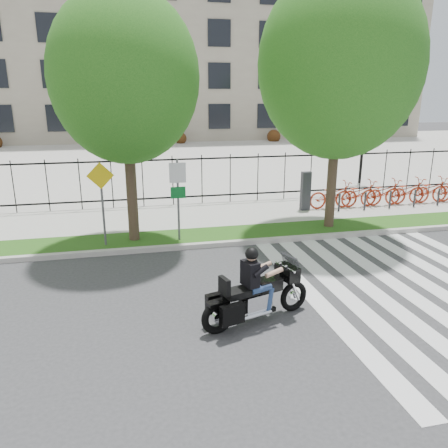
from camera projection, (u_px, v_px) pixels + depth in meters
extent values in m
plane|color=#333335|center=(222.00, 311.00, 9.40)|extent=(120.00, 120.00, 0.00)
cube|color=#AEABA3|center=(193.00, 246.00, 13.21)|extent=(60.00, 0.20, 0.15)
cube|color=#204812|center=(188.00, 238.00, 14.01)|extent=(60.00, 1.50, 0.15)
cube|color=#A3A198|center=(179.00, 217.00, 16.35)|extent=(60.00, 3.50, 0.15)
cube|color=#A3A198|center=(150.00, 157.00, 32.78)|extent=(80.00, 34.00, 0.10)
cube|color=gray|center=(135.00, 44.00, 48.69)|extent=(60.00, 20.00, 20.00)
cylinder|color=black|center=(363.00, 146.00, 22.18)|extent=(0.14, 0.14, 4.00)
cylinder|color=black|center=(366.00, 107.00, 21.64)|extent=(0.06, 0.70, 0.70)
sphere|color=white|center=(360.00, 105.00, 21.54)|extent=(0.36, 0.36, 0.36)
sphere|color=white|center=(373.00, 105.00, 21.69)|extent=(0.36, 0.36, 0.36)
cylinder|color=#33231C|center=(131.00, 183.00, 13.13)|extent=(0.32, 0.32, 3.53)
ellipsoid|color=#125215|center=(125.00, 77.00, 12.27)|extent=(4.24, 4.24, 4.87)
cylinder|color=#33231C|center=(332.00, 172.00, 14.50)|extent=(0.32, 0.32, 3.71)
ellipsoid|color=#125215|center=(340.00, 64.00, 13.54)|extent=(5.12, 5.12, 5.89)
cube|color=#2D2D33|center=(306.00, 191.00, 16.93)|extent=(0.35, 0.25, 1.50)
imported|color=#B03118|center=(334.00, 195.00, 17.24)|extent=(2.03, 0.71, 1.07)
cylinder|color=#2D2D33|center=(339.00, 202.00, 16.82)|extent=(0.08, 0.08, 0.70)
imported|color=#B03118|center=(359.00, 194.00, 17.47)|extent=(2.03, 0.71, 1.07)
cylinder|color=#2D2D33|center=(365.00, 201.00, 17.06)|extent=(0.08, 0.08, 0.70)
imported|color=#B03118|center=(384.00, 192.00, 17.71)|extent=(2.03, 0.71, 1.07)
cylinder|color=#2D2D33|center=(390.00, 200.00, 17.29)|extent=(0.08, 0.08, 0.70)
imported|color=#B03118|center=(408.00, 191.00, 17.94)|extent=(2.03, 0.71, 1.07)
cylinder|color=#2D2D33|center=(415.00, 198.00, 17.52)|extent=(0.08, 0.08, 0.70)
imported|color=#B03118|center=(431.00, 190.00, 18.17)|extent=(2.03, 0.71, 1.07)
cylinder|color=#2D2D33|center=(438.00, 197.00, 17.76)|extent=(0.08, 0.08, 0.70)
cylinder|color=#59595B|center=(178.00, 200.00, 13.24)|extent=(0.07, 0.07, 2.50)
cube|color=white|center=(178.00, 173.00, 12.96)|extent=(0.50, 0.03, 0.60)
cube|color=#0C6626|center=(178.00, 193.00, 13.13)|extent=(0.45, 0.03, 0.35)
cylinder|color=#59595B|center=(103.00, 206.00, 12.78)|extent=(0.07, 0.07, 2.40)
cube|color=yellow|center=(100.00, 176.00, 12.49)|extent=(0.78, 0.03, 0.78)
torus|color=black|center=(293.00, 296.00, 9.33)|extent=(0.68, 0.32, 0.67)
torus|color=black|center=(218.00, 317.00, 8.45)|extent=(0.72, 0.35, 0.71)
cube|color=black|center=(287.00, 272.00, 9.07)|extent=(0.43, 0.60, 0.29)
cube|color=#26262B|center=(290.00, 262.00, 9.04)|extent=(0.28, 0.51, 0.30)
cube|color=silver|center=(256.00, 302.00, 8.84)|extent=(0.65, 0.49, 0.39)
cube|color=black|center=(268.00, 284.00, 8.88)|extent=(0.61, 0.47, 0.25)
cube|color=black|center=(242.00, 292.00, 8.59)|extent=(0.75, 0.53, 0.14)
cube|color=black|center=(224.00, 286.00, 8.34)|extent=(0.19, 0.34, 0.33)
cube|color=black|center=(232.00, 314.00, 8.23)|extent=(0.51, 0.29, 0.39)
cube|color=black|center=(217.00, 302.00, 8.72)|extent=(0.51, 0.29, 0.39)
cube|color=black|center=(250.00, 273.00, 8.58)|extent=(0.34, 0.44, 0.51)
sphere|color=tan|center=(252.00, 256.00, 8.49)|extent=(0.22, 0.22, 0.22)
sphere|color=black|center=(252.00, 254.00, 8.48)|extent=(0.26, 0.26, 0.26)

